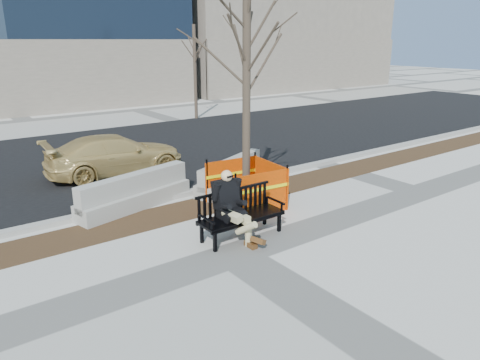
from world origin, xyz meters
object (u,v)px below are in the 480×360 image
object	(u,v)px
tree_fence	(246,206)
jersey_barrier_right	(231,187)
sedan	(117,173)
seated_man	(230,239)
bench	(242,237)
jersey_barrier_left	(136,207)

from	to	relation	value
tree_fence	jersey_barrier_right	world-z (taller)	tree_fence
sedan	seated_man	bearing A→B (deg)	-176.07
sedan	jersey_barrier_right	xyz separation A→B (m)	(2.11, -3.18, 0.00)
bench	sedan	bearing A→B (deg)	93.56
jersey_barrier_left	seated_man	bearing A→B (deg)	-87.74
seated_man	tree_fence	xyz separation A→B (m)	(1.43, 1.35, 0.00)
sedan	jersey_barrier_right	bearing A→B (deg)	-143.36
jersey_barrier_right	tree_fence	bearing A→B (deg)	-134.99
seated_man	sedan	bearing A→B (deg)	91.13
bench	jersey_barrier_right	world-z (taller)	bench
jersey_barrier_right	bench	bearing A→B (deg)	-144.85
seated_man	bench	bearing A→B (deg)	-11.30
jersey_barrier_left	bench	bearing A→B (deg)	-83.47
tree_fence	jersey_barrier_right	size ratio (longest dim) A/B	2.01
tree_fence	sedan	xyz separation A→B (m)	(-1.53, 4.65, 0.00)
bench	jersey_barrier_right	xyz separation A→B (m)	(1.76, 2.88, 0.00)
seated_man	jersey_barrier_right	world-z (taller)	seated_man
jersey_barrier_left	tree_fence	bearing A→B (deg)	-47.82
seated_man	tree_fence	world-z (taller)	tree_fence
seated_man	jersey_barrier_left	world-z (taller)	seated_man
sedan	tree_fence	bearing A→B (deg)	-158.75
sedan	bench	bearing A→B (deg)	-173.64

